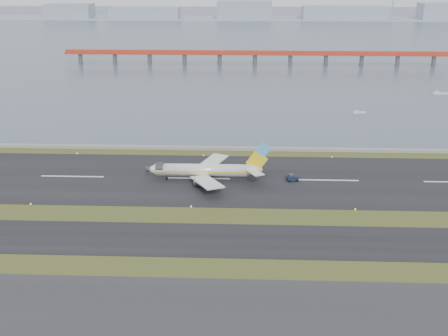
{
  "coord_description": "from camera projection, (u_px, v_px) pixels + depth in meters",
  "views": [
    {
      "loc": [
        14.99,
        -134.2,
        62.4
      ],
      "look_at": [
        8.47,
        22.0,
        6.5
      ],
      "focal_mm": 45.0,
      "sensor_mm": 36.0,
      "label": 1
    }
  ],
  "objects": [
    {
      "name": "taxiway_strip",
      "position": [
        183.0,
        239.0,
        136.54
      ],
      "size": [
        1000.0,
        18.0,
        0.1
      ],
      "primitive_type": "cube",
      "color": "black",
      "rests_on": "ground"
    },
    {
      "name": "runway_strip",
      "position": [
        198.0,
        178.0,
        176.05
      ],
      "size": [
        1000.0,
        45.0,
        0.1
      ],
      "primitive_type": "cube",
      "color": "black",
      "rests_on": "ground"
    },
    {
      "name": "bay_water",
      "position": [
        233.0,
        32.0,
        580.62
      ],
      "size": [
        1400.0,
        800.0,
        1.3
      ],
      "primitive_type": "cube",
      "color": "#435560",
      "rests_on": "ground"
    },
    {
      "name": "workboat_far",
      "position": [
        439.0,
        93.0,
        292.76
      ],
      "size": [
        7.85,
        2.82,
        1.88
      ],
      "rotation": [
        0.0,
        0.0,
        0.05
      ],
      "color": "silver",
      "rests_on": "ground"
    },
    {
      "name": "airliner",
      "position": [
        207.0,
        170.0,
        173.26
      ],
      "size": [
        38.52,
        32.89,
        12.8
      ],
      "color": "white",
      "rests_on": "ground"
    },
    {
      "name": "pushback_tug",
      "position": [
        292.0,
        178.0,
        173.56
      ],
      "size": [
        3.94,
        2.86,
        2.27
      ],
      "rotation": [
        0.0,
        0.0,
        0.26
      ],
      "color": "#131F35",
      "rests_on": "ground"
    },
    {
      "name": "seawall",
      "position": [
        205.0,
        148.0,
        204.13
      ],
      "size": [
        1000.0,
        2.5,
        1.0
      ],
      "primitive_type": "cube",
      "color": "gray",
      "rests_on": "ground"
    },
    {
      "name": "ground",
      "position": [
        188.0,
        219.0,
        147.85
      ],
      "size": [
        1000.0,
        1000.0,
        0.0
      ],
      "primitive_type": "plane",
      "color": "#314117",
      "rests_on": "ground"
    },
    {
      "name": "red_pier",
      "position": [
        255.0,
        54.0,
        379.81
      ],
      "size": [
        260.0,
        5.0,
        10.2
      ],
      "color": "red",
      "rests_on": "ground"
    },
    {
      "name": "workboat_near",
      "position": [
        358.0,
        112.0,
        254.7
      ],
      "size": [
        6.21,
        2.92,
        1.45
      ],
      "rotation": [
        0.0,
        0.0,
        0.18
      ],
      "color": "silver",
      "rests_on": "ground"
    },
    {
      "name": "far_shoreline",
      "position": [
        247.0,
        14.0,
        728.57
      ],
      "size": [
        1400.0,
        80.0,
        60.5
      ],
      "color": "#96A2B1",
      "rests_on": "ground"
    }
  ]
}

